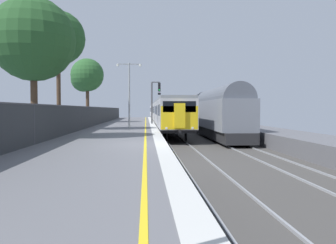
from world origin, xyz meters
The scene contains 9 objects.
ground centered at (2.64, 0.00, -0.61)m, with size 17.40×110.00×1.21m.
commuter_train_at_platform centered at (2.10, 39.02, 1.27)m, with size 2.83×61.50×3.81m.
freight_train_adjacent_track centered at (6.10, 27.23, 1.44)m, with size 2.60×41.99×4.48m.
signal_gantry centered at (0.63, 22.74, 2.98)m, with size 1.10×0.24×4.75m.
platform_lamp_mid centered at (-1.66, 11.76, 3.18)m, with size 2.00×0.20×5.36m.
platform_back_fence centered at (-5.45, 0.00, 0.98)m, with size 0.07×99.00×1.89m.
background_tree_left centered at (-7.78, 27.47, 5.74)m, with size 4.17×4.10×7.96m.
background_tree_centre centered at (-7.06, 10.89, 7.00)m, with size 4.14×4.14×9.20m.
background_tree_right centered at (-6.52, 3.46, 5.37)m, with size 4.62×4.62×7.81m.
Camera 1 is at (-0.32, -16.02, 1.62)m, focal length 36.58 mm.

